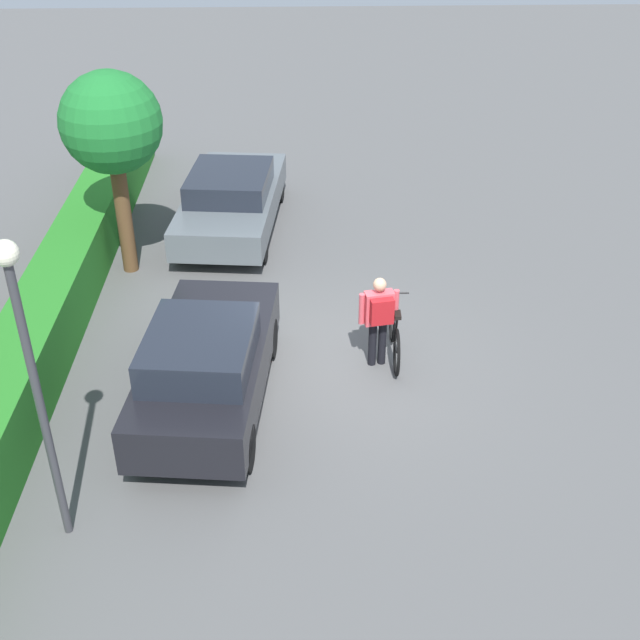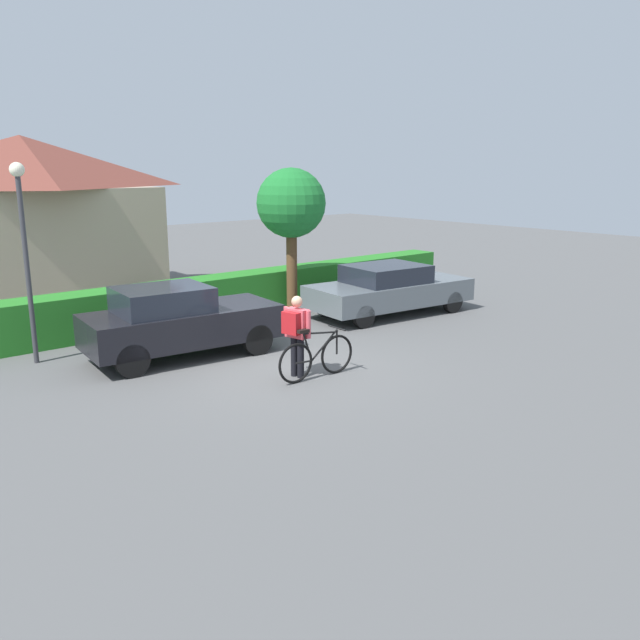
% 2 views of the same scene
% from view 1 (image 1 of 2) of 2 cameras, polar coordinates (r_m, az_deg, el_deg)
% --- Properties ---
extents(ground_plane, '(60.00, 60.00, 0.00)m').
position_cam_1_polar(ground_plane, '(13.02, 0.88, -2.98)').
color(ground_plane, '#555555').
extents(hedge_row, '(19.41, 0.90, 1.06)m').
position_cam_1_polar(hedge_row, '(13.34, -19.45, -1.36)').
color(hedge_row, '#267723').
rests_on(hedge_row, ground).
extents(parked_car_near, '(4.11, 2.05, 1.52)m').
position_cam_1_polar(parked_car_near, '(11.71, -8.05, -3.13)').
color(parked_car_near, black).
rests_on(parked_car_near, ground).
extents(parked_car_far, '(4.67, 2.29, 1.34)m').
position_cam_1_polar(parked_car_far, '(17.23, -6.29, 8.55)').
color(parked_car_far, slate).
rests_on(parked_car_far, ground).
extents(bicycle, '(1.73, 0.50, 0.99)m').
position_cam_1_polar(bicycle, '(13.01, 5.31, -0.99)').
color(bicycle, black).
rests_on(bicycle, ground).
extents(person_rider, '(0.41, 0.63, 1.56)m').
position_cam_1_polar(person_rider, '(12.49, 4.22, 0.38)').
color(person_rider, black).
rests_on(person_rider, ground).
extents(street_lamp, '(0.28, 0.28, 3.96)m').
position_cam_1_polar(street_lamp, '(9.09, -19.94, -2.50)').
color(street_lamp, '#38383D').
rests_on(street_lamp, ground).
extents(tree_kerbside, '(1.83, 1.83, 3.85)m').
position_cam_1_polar(tree_kerbside, '(15.08, -14.59, 13.21)').
color(tree_kerbside, brown).
rests_on(tree_kerbside, ground).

